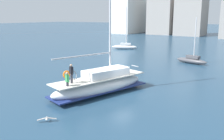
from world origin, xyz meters
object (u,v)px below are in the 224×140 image
Objects in this scene: main_sailboat at (100,84)px; moored_catamaran at (124,46)px; moored_cutter_left at (192,60)px; seagull at (47,119)px.

main_sailboat is 30.96m from moored_catamaran.
seagull is (-2.19, -25.95, -0.30)m from moored_cutter_left.
moored_cutter_left is at bearing 85.18° from seagull.
seagull is at bearing -67.87° from moored_catamaran.
seagull is at bearing -94.82° from moored_cutter_left.
main_sailboat reaches higher than seagull.
moored_catamaran is at bearing 115.96° from main_sailboat.
moored_catamaran is 18.57m from moored_cutter_left.
moored_cutter_left is at bearing 81.67° from main_sailboat.
moored_catamaran reaches higher than moored_cutter_left.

